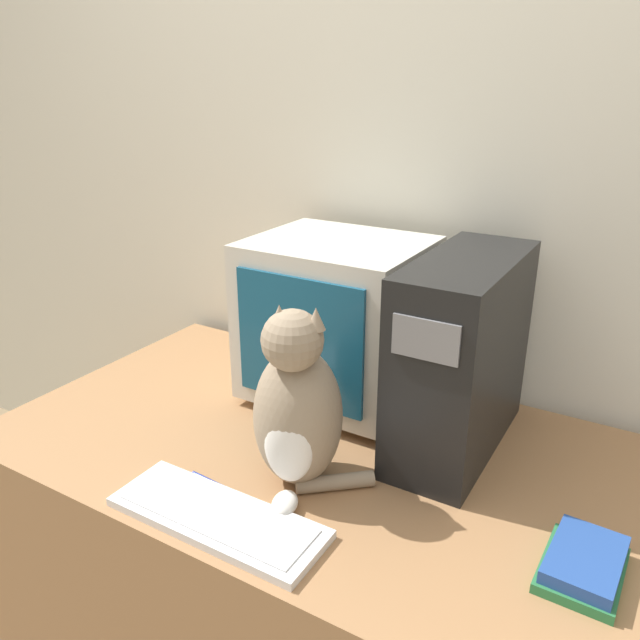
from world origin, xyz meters
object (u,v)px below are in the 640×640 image
object	(u,v)px
crt_monitor	(337,320)
computer_tower	(461,356)
keyboard	(217,517)
cat	(297,410)
book_stack	(584,564)
pen	(219,485)

from	to	relation	value
crt_monitor	computer_tower	bearing A→B (deg)	-8.94
keyboard	cat	xyz separation A→B (m)	(0.07, 0.19, 0.17)
book_stack	computer_tower	bearing A→B (deg)	139.28
crt_monitor	pen	world-z (taller)	crt_monitor
crt_monitor	computer_tower	distance (m)	0.36
crt_monitor	cat	xyz separation A→B (m)	(0.12, -0.38, -0.05)
crt_monitor	cat	bearing A→B (deg)	-72.57
computer_tower	book_stack	xyz separation A→B (m)	(0.34, -0.29, -0.21)
cat	book_stack	distance (m)	0.60
book_stack	pen	distance (m)	0.72
pen	book_stack	bearing A→B (deg)	10.55
crt_monitor	pen	xyz separation A→B (m)	(-0.02, -0.48, -0.22)
keyboard	book_stack	size ratio (longest dim) A/B	2.41
computer_tower	crt_monitor	bearing A→B (deg)	171.06
book_stack	cat	bearing A→B (deg)	-177.21
cat	keyboard	bearing A→B (deg)	-127.10
keyboard	pen	size ratio (longest dim) A/B	2.84
computer_tower	book_stack	size ratio (longest dim) A/B	2.52
crt_monitor	keyboard	size ratio (longest dim) A/B	0.97
computer_tower	keyboard	xyz separation A→B (m)	(-0.30, -0.51, -0.22)
cat	book_stack	world-z (taller)	cat
cat	book_stack	xyz separation A→B (m)	(0.58, 0.03, -0.15)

